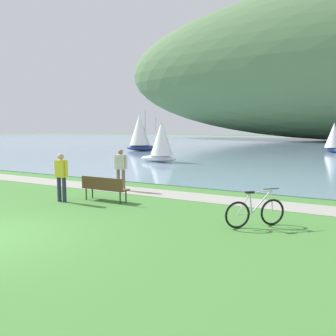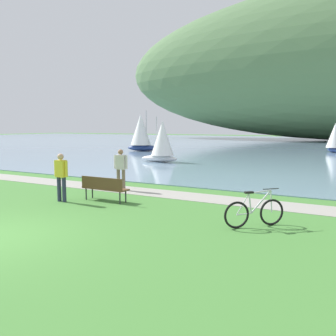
{
  "view_description": "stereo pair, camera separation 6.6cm",
  "coord_description": "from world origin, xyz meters",
  "px_view_note": "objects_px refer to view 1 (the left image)",
  "views": [
    {
      "loc": [
        7.87,
        -5.27,
        2.67
      ],
      "look_at": [
        0.89,
        7.33,
        1.0
      ],
      "focal_mm": 38.87,
      "sensor_mm": 36.0,
      "label": 1
    },
    {
      "loc": [
        7.92,
        -5.24,
        2.67
      ],
      "look_at": [
        0.89,
        7.33,
        1.0
      ],
      "focal_mm": 38.87,
      "sensor_mm": 36.0,
      "label": 2
    }
  ],
  "objects_px": {
    "sailboat_nearest_to_shore": "(140,132)",
    "sailboat_mid_bay": "(334,137)",
    "park_bench_near_camera": "(104,187)",
    "person_at_shoreline": "(121,167)",
    "bicycle_leaning_near_bench": "(255,212)",
    "sailboat_toward_hillside": "(161,141)",
    "person_on_the_grass": "(61,174)"
  },
  "relations": [
    {
      "from": "park_bench_near_camera",
      "to": "sailboat_nearest_to_shore",
      "type": "height_order",
      "value": "sailboat_nearest_to_shore"
    },
    {
      "from": "person_at_shoreline",
      "to": "person_on_the_grass",
      "type": "bearing_deg",
      "value": -98.85
    },
    {
      "from": "person_at_shoreline",
      "to": "sailboat_mid_bay",
      "type": "height_order",
      "value": "sailboat_mid_bay"
    },
    {
      "from": "bicycle_leaning_near_bench",
      "to": "person_at_shoreline",
      "type": "distance_m",
      "value": 7.02
    },
    {
      "from": "bicycle_leaning_near_bench",
      "to": "sailboat_nearest_to_shore",
      "type": "height_order",
      "value": "sailboat_nearest_to_shore"
    },
    {
      "from": "bicycle_leaning_near_bench",
      "to": "person_on_the_grass",
      "type": "bearing_deg",
      "value": -178.98
    },
    {
      "from": "sailboat_nearest_to_shore",
      "to": "sailboat_toward_hillside",
      "type": "distance_m",
      "value": 12.16
    },
    {
      "from": "park_bench_near_camera",
      "to": "sailboat_mid_bay",
      "type": "relative_size",
      "value": 0.56
    },
    {
      "from": "park_bench_near_camera",
      "to": "person_on_the_grass",
      "type": "relative_size",
      "value": 1.05
    },
    {
      "from": "park_bench_near_camera",
      "to": "person_on_the_grass",
      "type": "distance_m",
      "value": 1.56
    },
    {
      "from": "bicycle_leaning_near_bench",
      "to": "person_at_shoreline",
      "type": "xyz_separation_m",
      "value": [
        -6.43,
        2.77,
        0.58
      ]
    },
    {
      "from": "sailboat_toward_hillside",
      "to": "bicycle_leaning_near_bench",
      "type": "bearing_deg",
      "value": -51.68
    },
    {
      "from": "person_on_the_grass",
      "to": "sailboat_nearest_to_shore",
      "type": "height_order",
      "value": "sailboat_nearest_to_shore"
    },
    {
      "from": "sailboat_toward_hillside",
      "to": "sailboat_mid_bay",
      "type": "bearing_deg",
      "value": 58.88
    },
    {
      "from": "person_at_shoreline",
      "to": "sailboat_mid_bay",
      "type": "bearing_deg",
      "value": 78.05
    },
    {
      "from": "sailboat_nearest_to_shore",
      "to": "sailboat_mid_bay",
      "type": "height_order",
      "value": "sailboat_nearest_to_shore"
    },
    {
      "from": "sailboat_toward_hillside",
      "to": "park_bench_near_camera",
      "type": "bearing_deg",
      "value": -68.34
    },
    {
      "from": "person_at_shoreline",
      "to": "person_on_the_grass",
      "type": "relative_size",
      "value": 1.0
    },
    {
      "from": "bicycle_leaning_near_bench",
      "to": "sailboat_mid_bay",
      "type": "distance_m",
      "value": 30.47
    },
    {
      "from": "park_bench_near_camera",
      "to": "sailboat_toward_hillside",
      "type": "height_order",
      "value": "sailboat_toward_hillside"
    },
    {
      "from": "park_bench_near_camera",
      "to": "sailboat_nearest_to_shore",
      "type": "xyz_separation_m",
      "value": [
        -13.05,
        22.16,
        1.51
      ]
    },
    {
      "from": "park_bench_near_camera",
      "to": "sailboat_mid_bay",
      "type": "bearing_deg",
      "value": 80.41
    },
    {
      "from": "park_bench_near_camera",
      "to": "sailboat_toward_hillside",
      "type": "bearing_deg",
      "value": 111.66
    },
    {
      "from": "park_bench_near_camera",
      "to": "person_at_shoreline",
      "type": "bearing_deg",
      "value": 111.31
    },
    {
      "from": "bicycle_leaning_near_bench",
      "to": "sailboat_nearest_to_shore",
      "type": "relative_size",
      "value": 0.31
    },
    {
      "from": "sailboat_nearest_to_shore",
      "to": "sailboat_toward_hillside",
      "type": "relative_size",
      "value": 1.28
    },
    {
      "from": "bicycle_leaning_near_bench",
      "to": "person_on_the_grass",
      "type": "xyz_separation_m",
      "value": [
        -6.88,
        -0.12,
        0.58
      ]
    },
    {
      "from": "person_at_shoreline",
      "to": "sailboat_nearest_to_shore",
      "type": "relative_size",
      "value": 0.4
    },
    {
      "from": "person_on_the_grass",
      "to": "sailboat_toward_hillside",
      "type": "height_order",
      "value": "sailboat_toward_hillside"
    },
    {
      "from": "bicycle_leaning_near_bench",
      "to": "person_on_the_grass",
      "type": "height_order",
      "value": "person_on_the_grass"
    },
    {
      "from": "sailboat_nearest_to_shore",
      "to": "park_bench_near_camera",
      "type": "bearing_deg",
      "value": -59.51
    },
    {
      "from": "sailboat_mid_bay",
      "to": "person_on_the_grass",
      "type": "bearing_deg",
      "value": -101.66
    }
  ]
}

